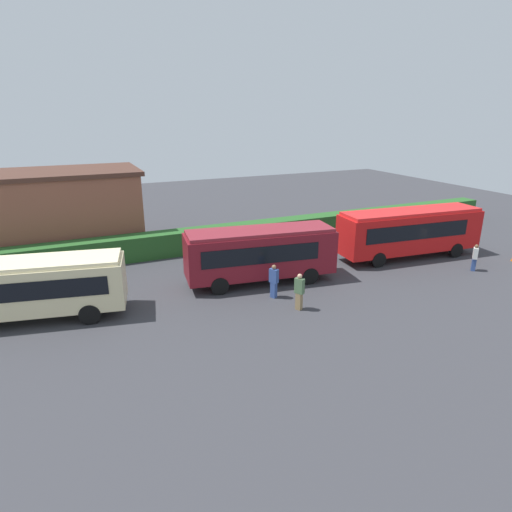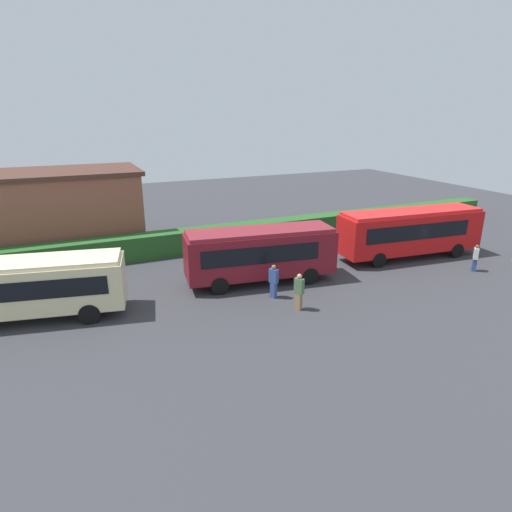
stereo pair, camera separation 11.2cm
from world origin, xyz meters
The scene contains 9 objects.
ground_plane centered at (0.00, 0.00, 0.00)m, with size 80.08×80.08×0.00m, color #38383D.
bus_cream centered at (-11.47, -0.07, 1.73)m, with size 8.95×4.15×2.99m.
bus_maroon centered at (0.54, -0.20, 1.85)m, with size 8.97×3.70×3.21m.
bus_red centered at (11.77, -0.21, 1.90)m, with size 10.32×3.40×3.32m.
person_left centered at (0.23, -2.57, 0.99)m, with size 0.45×0.55×1.88m.
person_center centered at (0.73, -4.44, 1.03)m, with size 0.45×0.54×1.94m.
person_right centered at (13.63, -4.06, 0.91)m, with size 0.49×0.49×1.73m.
hedge_row centered at (0.00, 7.04, 0.83)m, with size 52.04×1.51×1.66m, color #275A25.
depot_building centered at (-10.91, 11.19, 2.88)m, with size 13.30×6.40×5.74m.
Camera 2 is at (-9.47, -21.93, 9.62)m, focal length 30.44 mm.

